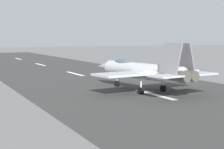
% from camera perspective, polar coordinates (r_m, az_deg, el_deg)
% --- Properties ---
extents(ground_plane, '(400.00, 400.00, 0.00)m').
position_cam_1_polar(ground_plane, '(41.00, 6.43, -3.04)').
color(ground_plane, slate).
extents(runway_strip, '(240.00, 26.00, 0.02)m').
position_cam_1_polar(runway_strip, '(40.98, 6.44, -3.03)').
color(runway_strip, '#343433').
rests_on(runway_strip, ground).
extents(fighter_jet, '(17.58, 13.26, 5.58)m').
position_cam_1_polar(fighter_jet, '(43.37, 4.55, 0.62)').
color(fighter_jet, '#A8ABB2').
rests_on(fighter_jet, ground).
extents(crew_person, '(0.41, 0.66, 1.67)m').
position_cam_1_polar(crew_person, '(61.92, 6.78, 0.65)').
color(crew_person, '#1E2338').
rests_on(crew_person, ground).
extents(marker_cone_mid, '(0.44, 0.44, 0.55)m').
position_cam_1_polar(marker_cone_mid, '(56.78, 12.17, -0.45)').
color(marker_cone_mid, orange).
rests_on(marker_cone_mid, ground).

